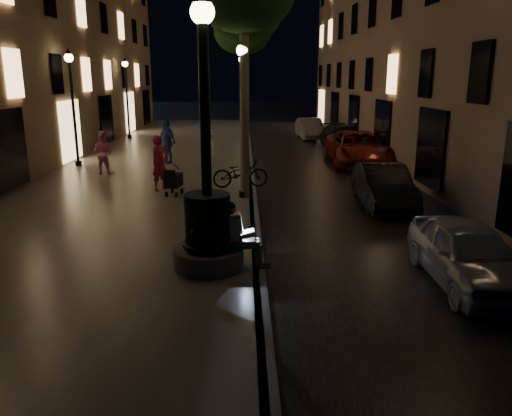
{
  "coord_description": "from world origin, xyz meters",
  "views": [
    {
      "loc": [
        -0.29,
        -7.4,
        3.89
      ],
      "look_at": [
        -0.03,
        3.0,
        1.15
      ],
      "focal_mm": 35.0,
      "sensor_mm": 36.0,
      "label": 1
    }
  ],
  "objects_px": {
    "fountain_lamppost": "(208,218)",
    "car_third": "(358,148)",
    "lamp_curb_a": "(243,99)",
    "car_front": "(468,253)",
    "lamp_curb_b": "(243,92)",
    "stroller": "(174,180)",
    "tree_third": "(243,32)",
    "lamp_left_b": "(72,93)",
    "car_fifth": "(310,129)",
    "lamp_curb_c": "(243,88)",
    "pedestrian_pink": "(103,153)",
    "seated_man_laptop": "(239,233)",
    "tree_second": "(245,14)",
    "bicycle": "(240,173)",
    "lamp_left_c": "(126,88)",
    "car_second": "(383,186)",
    "pedestrian_white": "(208,149)",
    "car_rear": "(340,136)",
    "pedestrian_blue": "(167,141)",
    "tree_far": "(244,36)",
    "lamp_curb_d": "(243,86)",
    "pedestrian_red": "(160,163)"
  },
  "relations": [
    {
      "from": "tree_third",
      "to": "lamp_left_b",
      "type": "height_order",
      "value": "tree_third"
    },
    {
      "from": "seated_man_laptop",
      "to": "pedestrian_white",
      "type": "bearing_deg",
      "value": 97.04
    },
    {
      "from": "seated_man_laptop",
      "to": "lamp_curb_a",
      "type": "height_order",
      "value": "lamp_curb_a"
    },
    {
      "from": "lamp_curb_c",
      "to": "car_third",
      "type": "distance_m",
      "value": 10.6
    },
    {
      "from": "lamp_curb_c",
      "to": "car_second",
      "type": "distance_m",
      "value": 17.29
    },
    {
      "from": "lamp_curb_c",
      "to": "bicycle",
      "type": "relative_size",
      "value": 2.52
    },
    {
      "from": "lamp_left_b",
      "to": "pedestrian_blue",
      "type": "xyz_separation_m",
      "value": [
        3.75,
        0.5,
        -2.08
      ]
    },
    {
      "from": "seated_man_laptop",
      "to": "pedestrian_white",
      "type": "distance_m",
      "value": 10.99
    },
    {
      "from": "lamp_left_b",
      "to": "car_second",
      "type": "xyz_separation_m",
      "value": [
        11.4,
        -6.54,
        -2.59
      ]
    },
    {
      "from": "tree_far",
      "to": "car_front",
      "type": "relative_size",
      "value": 2.06
    },
    {
      "from": "fountain_lamppost",
      "to": "stroller",
      "type": "xyz_separation_m",
      "value": [
        -1.52,
        6.26,
        -0.52
      ]
    },
    {
      "from": "car_fifth",
      "to": "pedestrian_white",
      "type": "xyz_separation_m",
      "value": [
        -5.75,
        -12.0,
        0.37
      ]
    },
    {
      "from": "seated_man_laptop",
      "to": "tree_second",
      "type": "distance_m",
      "value": 13.17
    },
    {
      "from": "fountain_lamppost",
      "to": "tree_far",
      "type": "distance_m",
      "value": 24.57
    },
    {
      "from": "lamp_left_b",
      "to": "lamp_left_c",
      "type": "relative_size",
      "value": 1.0
    },
    {
      "from": "lamp_curb_c",
      "to": "pedestrian_pink",
      "type": "bearing_deg",
      "value": -114.63
    },
    {
      "from": "fountain_lamppost",
      "to": "car_third",
      "type": "bearing_deg",
      "value": 65.71
    },
    {
      "from": "tree_far",
      "to": "stroller",
      "type": "bearing_deg",
      "value": -97.4
    },
    {
      "from": "lamp_curb_d",
      "to": "lamp_left_c",
      "type": "xyz_separation_m",
      "value": [
        -7.1,
        -8.0,
        0.0
      ]
    },
    {
      "from": "car_rear",
      "to": "car_third",
      "type": "bearing_deg",
      "value": -95.61
    },
    {
      "from": "car_front",
      "to": "seated_man_laptop",
      "type": "bearing_deg",
      "value": 174.53
    },
    {
      "from": "lamp_curb_b",
      "to": "car_rear",
      "type": "height_order",
      "value": "lamp_curb_b"
    },
    {
      "from": "lamp_left_c",
      "to": "pedestrian_white",
      "type": "relative_size",
      "value": 2.9
    },
    {
      "from": "pedestrian_white",
      "to": "bicycle",
      "type": "bearing_deg",
      "value": 47.03
    },
    {
      "from": "lamp_curb_d",
      "to": "stroller",
      "type": "height_order",
      "value": "lamp_curb_d"
    },
    {
      "from": "lamp_curb_d",
      "to": "pedestrian_pink",
      "type": "xyz_separation_m",
      "value": [
        -5.47,
        -19.93,
        -2.2
      ]
    },
    {
      "from": "lamp_curb_b",
      "to": "lamp_curb_d",
      "type": "height_order",
      "value": "same"
    },
    {
      "from": "stroller",
      "to": "bicycle",
      "type": "distance_m",
      "value": 2.43
    },
    {
      "from": "tree_second",
      "to": "lamp_left_c",
      "type": "height_order",
      "value": "tree_second"
    },
    {
      "from": "fountain_lamppost",
      "to": "seated_man_laptop",
      "type": "xyz_separation_m",
      "value": [
        0.61,
        0.0,
        -0.3
      ]
    },
    {
      "from": "fountain_lamppost",
      "to": "pedestrian_blue",
      "type": "relative_size",
      "value": 2.71
    },
    {
      "from": "lamp_left_c",
      "to": "lamp_curb_b",
      "type": "bearing_deg",
      "value": -48.41
    },
    {
      "from": "lamp_curb_b",
      "to": "stroller",
      "type": "relative_size",
      "value": 4.87
    },
    {
      "from": "car_third",
      "to": "pedestrian_red",
      "type": "distance_m",
      "value": 10.03
    },
    {
      "from": "tree_third",
      "to": "car_rear",
      "type": "height_order",
      "value": "tree_third"
    },
    {
      "from": "car_third",
      "to": "car_rear",
      "type": "distance_m",
      "value": 5.67
    },
    {
      "from": "car_rear",
      "to": "bicycle",
      "type": "distance_m",
      "value": 12.65
    },
    {
      "from": "lamp_curb_b",
      "to": "car_front",
      "type": "height_order",
      "value": "lamp_curb_b"
    },
    {
      "from": "car_front",
      "to": "car_second",
      "type": "distance_m",
      "value": 5.96
    },
    {
      "from": "lamp_curb_b",
      "to": "lamp_left_b",
      "type": "distance_m",
      "value": 7.38
    },
    {
      "from": "lamp_curb_c",
      "to": "tree_far",
      "type": "bearing_deg",
      "value": 87.71
    },
    {
      "from": "lamp_left_c",
      "to": "pedestrian_pink",
      "type": "distance_m",
      "value": 12.24
    },
    {
      "from": "tree_second",
      "to": "bicycle",
      "type": "height_order",
      "value": "tree_second"
    },
    {
      "from": "tree_third",
      "to": "car_second",
      "type": "bearing_deg",
      "value": -71.08
    },
    {
      "from": "car_second",
      "to": "lamp_left_c",
      "type": "bearing_deg",
      "value": 127.11
    },
    {
      "from": "seated_man_laptop",
      "to": "car_rear",
      "type": "xyz_separation_m",
      "value": [
        5.59,
        18.78,
        -0.28
      ]
    },
    {
      "from": "lamp_curb_a",
      "to": "car_front",
      "type": "relative_size",
      "value": 1.32
    },
    {
      "from": "lamp_left_b",
      "to": "car_fifth",
      "type": "xyz_separation_m",
      "value": [
        11.42,
        10.91,
        -2.58
      ]
    },
    {
      "from": "stroller",
      "to": "pedestrian_blue",
      "type": "height_order",
      "value": "pedestrian_blue"
    },
    {
      "from": "car_front",
      "to": "car_fifth",
      "type": "height_order",
      "value": "car_fifth"
    }
  ]
}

